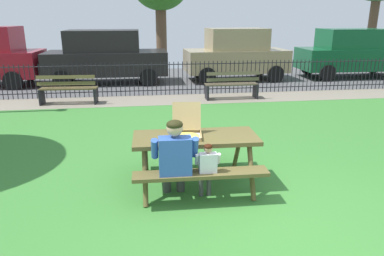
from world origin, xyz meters
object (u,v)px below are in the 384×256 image
object	(u,v)px
adult_at_table	(175,157)
parked_car_center	(106,56)
pizza_box_open	(187,130)
parked_car_right	(236,54)
parked_car_far_right	(354,52)
park_bench_left	(68,90)
park_bench_center	(232,85)
child_at_table	(207,166)
picnic_table_foreground	(195,147)

from	to	relation	value
adult_at_table	parked_car_center	size ratio (longest dim) A/B	0.27
pizza_box_open	parked_car_right	xyz separation A→B (m)	(3.04, 8.92, 0.15)
adult_at_table	parked_car_far_right	world-z (taller)	parked_car_far_right
park_bench_left	park_bench_center	xyz separation A→B (m)	(4.79, -0.00, 0.00)
child_at_table	parked_car_far_right	world-z (taller)	parked_car_far_right
picnic_table_foreground	child_at_table	size ratio (longest dim) A/B	2.15
pizza_box_open	child_at_table	xyz separation A→B (m)	(0.20, -0.55, -0.34)
picnic_table_foreground	adult_at_table	bearing A→B (deg)	-125.29
park_bench_left	parked_car_right	world-z (taller)	parked_car_right
park_bench_left	picnic_table_foreground	bearing A→B (deg)	-63.24
adult_at_table	park_bench_center	xyz separation A→B (m)	(2.30, 6.13, -0.24)
pizza_box_open	park_bench_left	xyz separation A→B (m)	(-2.72, 5.61, -0.44)
park_bench_left	parked_car_center	xyz separation A→B (m)	(0.82, 3.31, 0.59)
adult_at_table	park_bench_center	bearing A→B (deg)	69.42
child_at_table	parked_car_right	size ratio (longest dim) A/B	0.21
park_bench_left	parked_car_far_right	size ratio (longest dim) A/B	0.36
parked_car_center	parked_car_right	size ratio (longest dim) A/B	1.11
picnic_table_foreground	adult_at_table	world-z (taller)	adult_at_table
pizza_box_open	parked_car_far_right	world-z (taller)	parked_car_far_right
park_bench_center	park_bench_left	bearing A→B (deg)	180.00
parked_car_right	parked_car_far_right	xyz separation A→B (m)	(4.92, 0.00, -0.01)
adult_at_table	pizza_box_open	bearing A→B (deg)	66.36
pizza_box_open	child_at_table	bearing A→B (deg)	-69.85
parked_car_center	picnic_table_foreground	bearing A→B (deg)	-77.24
park_bench_center	picnic_table_foreground	bearing A→B (deg)	-109.11
adult_at_table	park_bench_center	world-z (taller)	adult_at_table
picnic_table_foreground	parked_car_center	size ratio (longest dim) A/B	0.42
adult_at_table	child_at_table	distance (m)	0.45
child_at_table	parked_car_right	bearing A→B (deg)	73.30
park_bench_left	parked_car_right	size ratio (longest dim) A/B	0.41
parked_car_center	park_bench_left	bearing A→B (deg)	-103.88
child_at_table	parked_car_center	distance (m)	9.72
parked_car_center	parked_car_right	xyz separation A→B (m)	(4.95, 0.00, 0.01)
pizza_box_open	park_bench_center	world-z (taller)	pizza_box_open
picnic_table_foreground	child_at_table	world-z (taller)	child_at_table
pizza_box_open	parked_car_far_right	distance (m)	11.96
pizza_box_open	picnic_table_foreground	bearing A→B (deg)	-10.03
pizza_box_open	park_bench_left	world-z (taller)	pizza_box_open
pizza_box_open	park_bench_center	distance (m)	6.00
picnic_table_foreground	pizza_box_open	distance (m)	0.29
child_at_table	parked_car_far_right	size ratio (longest dim) A/B	0.19
park_bench_center	parked_car_center	world-z (taller)	parked_car_center
parked_car_right	adult_at_table	bearing A→B (deg)	-109.12
adult_at_table	picnic_table_foreground	bearing A→B (deg)	54.71
adult_at_table	parked_car_right	world-z (taller)	parked_car_right
pizza_box_open	adult_at_table	world-z (taller)	pizza_box_open
pizza_box_open	child_at_table	size ratio (longest dim) A/B	0.63
parked_car_right	park_bench_left	bearing A→B (deg)	-150.15
park_bench_center	parked_car_right	xyz separation A→B (m)	(0.97, 3.31, 0.59)
picnic_table_foreground	park_bench_left	xyz separation A→B (m)	(-2.84, 5.64, -0.18)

